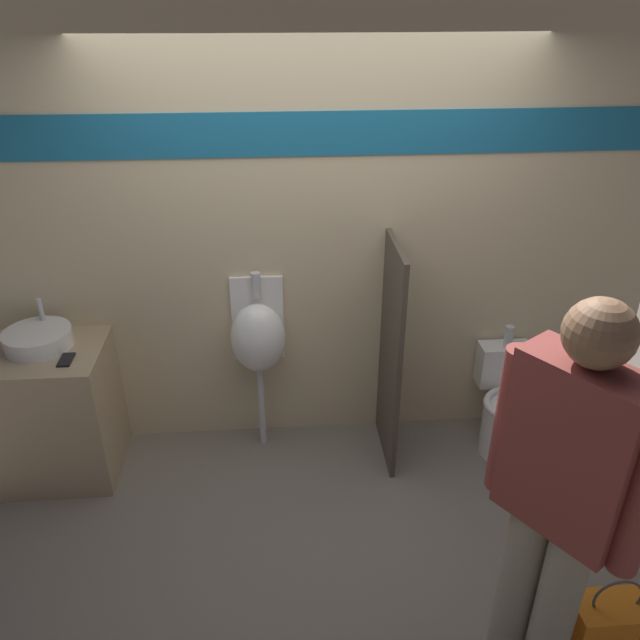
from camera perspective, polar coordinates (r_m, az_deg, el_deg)
name	(u,v)px	position (r m, az deg, el deg)	size (l,w,h in m)	color
ground_plane	(322,483)	(3.98, 0.20, -14.66)	(16.00, 16.00, 0.00)	#70665B
display_wall	(314,241)	(3.76, -0.53, 7.26)	(4.28, 0.07, 2.70)	beige
sink_counter	(43,413)	(4.16, -23.99, -7.74)	(0.83, 0.59, 0.86)	tan
sink_basin	(38,338)	(3.95, -24.39, -1.55)	(0.38, 0.38, 0.24)	white
cell_phone	(66,360)	(3.77, -22.20, -3.39)	(0.07, 0.14, 0.01)	black
divider_near_counter	(390,356)	(3.82, 6.45, -3.28)	(0.03, 0.56, 1.44)	#4C4238
urinal_near_counter	(258,338)	(3.85, -5.67, -1.61)	(0.34, 0.27, 1.20)	silver
toilet	(509,413)	(4.26, 16.93, -8.12)	(0.39, 0.55, 0.80)	white
person_in_vest	(560,497)	(2.59, 21.12, -14.84)	(0.43, 0.55, 1.84)	gray
shopping_bag	(605,637)	(3.27, 24.60, -24.85)	(0.34, 0.19, 0.57)	orange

